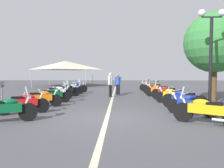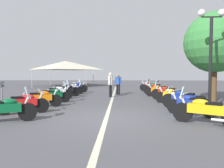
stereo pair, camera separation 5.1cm
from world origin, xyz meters
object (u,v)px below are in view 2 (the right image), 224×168
at_px(motorcycle_left_row_6, 71,89).
at_px(motorcycle_right_row_4, 167,92).
at_px(motorcycle_left_row_1, 24,103).
at_px(bystander_1, 110,83).
at_px(motorcycle_left_row_2, 40,98).
at_px(roadside_tree_0, 215,42).
at_px(street_lamp_twin_globe, 211,41).
at_px(motorcycle_left_row_5, 67,90).
at_px(motorcycle_right_row_1, 191,104).
at_px(motorcycle_left_row_0, 4,109).
at_px(motorcycle_left_row_7, 75,87).
at_px(motorcycle_right_row_3, 173,95).
at_px(motorcycle_left_row_4, 57,92).
at_px(motorcycle_right_row_0, 205,110).
at_px(parking_meter, 2,91).
at_px(motorcycle_left_row_3, 53,95).
at_px(motorcycle_right_row_2, 184,99).
at_px(motorcycle_right_row_8, 151,86).
at_px(motorcycle_right_row_5, 159,90).
at_px(motorcycle_right_row_7, 154,87).
at_px(motorcycle_right_row_6, 157,89).
at_px(event_tent, 66,65).
at_px(bystander_0, 118,83).

relative_size(motorcycle_left_row_6, motorcycle_right_row_4, 1.07).
bearing_deg(motorcycle_left_row_1, bystander_1, 36.86).
xyz_separation_m(motorcycle_left_row_2, roadside_tree_0, (2.38, -9.38, 3.00)).
distance_m(street_lamp_twin_globe, roadside_tree_0, 3.01).
bearing_deg(motorcycle_left_row_5, motorcycle_right_row_1, -75.81).
bearing_deg(motorcycle_left_row_0, bystander_1, 45.61).
distance_m(motorcycle_left_row_7, motorcycle_right_row_3, 9.08).
bearing_deg(motorcycle_left_row_7, street_lamp_twin_globe, -67.84).
xyz_separation_m(motorcycle_left_row_4, motorcycle_right_row_0, (-6.19, -6.77, 0.01)).
bearing_deg(motorcycle_left_row_1, parking_meter, 126.11).
bearing_deg(roadside_tree_0, motorcycle_left_row_2, 104.23).
height_order(motorcycle_left_row_4, street_lamp_twin_globe, street_lamp_twin_globe).
distance_m(motorcycle_left_row_3, bystander_1, 4.40).
bearing_deg(street_lamp_twin_globe, roadside_tree_0, -27.00).
distance_m(motorcycle_right_row_0, motorcycle_right_row_3, 4.66).
relative_size(motorcycle_right_row_1, bystander_1, 0.98).
bearing_deg(motorcycle_right_row_2, motorcycle_right_row_3, -51.84).
bearing_deg(motorcycle_right_row_1, motorcycle_right_row_8, -52.14).
bearing_deg(motorcycle_right_row_5, motorcycle_left_row_2, 74.02).
bearing_deg(motorcycle_left_row_1, motorcycle_left_row_3, 61.00).
xyz_separation_m(motorcycle_right_row_1, motorcycle_right_row_2, (1.52, -0.18, 0.02)).
height_order(motorcycle_right_row_1, motorcycle_right_row_7, motorcycle_right_row_7).
bearing_deg(roadside_tree_0, motorcycle_right_row_6, 34.21).
relative_size(motorcycle_right_row_2, motorcycle_right_row_3, 1.02).
distance_m(motorcycle_left_row_4, motorcycle_right_row_4, 6.89).
distance_m(motorcycle_left_row_0, motorcycle_right_row_0, 6.69).
relative_size(motorcycle_left_row_4, roadside_tree_0, 0.36).
relative_size(motorcycle_left_row_3, motorcycle_right_row_0, 0.95).
bearing_deg(motorcycle_right_row_7, parking_meter, 74.32).
relative_size(motorcycle_left_row_7, parking_meter, 1.60).
bearing_deg(motorcycle_right_row_2, motorcycle_left_row_5, 0.44).
height_order(motorcycle_right_row_4, event_tent, event_tent).
height_order(motorcycle_left_row_2, motorcycle_right_row_2, motorcycle_right_row_2).
distance_m(motorcycle_left_row_5, motorcycle_right_row_4, 6.84).
relative_size(motorcycle_right_row_2, event_tent, 0.27).
relative_size(motorcycle_left_row_3, roadside_tree_0, 0.35).
bearing_deg(parking_meter, bystander_0, 55.85).
height_order(motorcycle_left_row_5, motorcycle_right_row_7, motorcycle_left_row_5).
xyz_separation_m(motorcycle_left_row_2, street_lamp_twin_globe, (-0.29, -8.02, 2.69)).
bearing_deg(bystander_1, motorcycle_left_row_3, 59.58).
bearing_deg(motorcycle_left_row_3, motorcycle_right_row_6, 7.61).
bearing_deg(motorcycle_right_row_1, roadside_tree_0, -85.36).
distance_m(motorcycle_left_row_3, event_tent, 15.17).
bearing_deg(motorcycle_left_row_6, motorcycle_right_row_8, -4.51).
bearing_deg(motorcycle_left_row_0, motorcycle_right_row_8, 39.94).
bearing_deg(motorcycle_right_row_8, motorcycle_left_row_5, 63.76).
distance_m(motorcycle_left_row_1, motorcycle_left_row_3, 3.11).
height_order(motorcycle_right_row_2, motorcycle_right_row_7, motorcycle_right_row_2).
height_order(motorcycle_right_row_3, motorcycle_right_row_8, motorcycle_right_row_8).
height_order(motorcycle_left_row_1, motorcycle_right_row_8, motorcycle_right_row_8).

